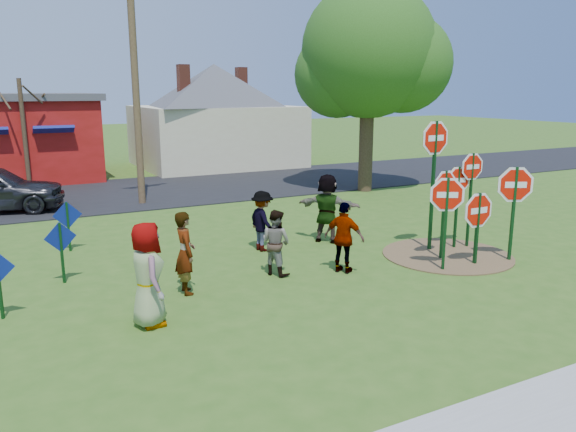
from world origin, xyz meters
name	(u,v)px	position (x,y,z in m)	size (l,w,h in m)	color
ground	(268,271)	(0.00, 0.00, 0.00)	(120.00, 120.00, 0.00)	#345C1A
road	(146,191)	(0.00, 11.50, 0.02)	(120.00, 7.50, 0.04)	black
dirt_patch	(447,255)	(4.50, -1.00, 0.01)	(3.20, 3.20, 0.03)	brown
cream_house	(215,111)	(5.50, 18.00, 2.92)	(9.40, 9.40, 6.50)	beige
stop_sign_a	(447,203)	(3.58, -1.84, 1.57)	(0.91, 0.57, 2.29)	#103B17
stop_sign_b	(435,152)	(4.44, -0.41, 2.54)	(1.15, 0.08, 3.46)	#103B17
stop_sign_c	(471,178)	(5.51, -0.65, 1.84)	(0.95, 0.06, 2.61)	#103B17
stop_sign_d	(458,187)	(5.14, -0.56, 1.63)	(0.96, 0.10, 2.28)	#103B17
stop_sign_e	(478,215)	(4.56, -1.85, 1.21)	(1.13, 0.08, 1.88)	#103B17
stop_sign_f	(515,191)	(5.53, -2.01, 1.71)	(1.03, 0.56, 2.45)	#103B17
stop_sign_g	(445,194)	(4.15, -1.15, 1.61)	(0.98, 0.12, 2.32)	#103B17
blue_diamond_c	(61,245)	(-4.24, 1.29, 0.83)	(0.66, 0.11, 1.34)	#103B17
blue_diamond_d	(68,221)	(-3.81, 3.83, 0.80)	(0.71, 0.07, 1.30)	#103B17
person_a	(147,275)	(-3.16, -1.77, 0.93)	(0.91, 0.59, 1.86)	#3E588C
person_b	(185,253)	(-2.09, -0.52, 0.85)	(0.62, 0.41, 1.70)	#24765C
person_c	(276,242)	(0.06, -0.30, 0.74)	(0.72, 0.56, 1.48)	brown
person_d	(262,221)	(0.61, 1.57, 0.78)	(1.01, 0.58, 1.56)	#2F2E33
person_e	(344,238)	(1.47, -0.90, 0.81)	(0.95, 0.40, 1.62)	#51335C
person_f	(327,208)	(2.52, 1.54, 0.94)	(1.74, 0.55, 1.87)	#265934
utility_pole	(135,83)	(-0.70, 9.10, 4.28)	(1.96, 0.59, 8.14)	#4C3823
leafy_tree	(371,58)	(8.20, 7.60, 5.28)	(5.77, 5.26, 8.19)	#382819
bare_tree_east	(23,118)	(-4.13, 14.32, 2.92)	(1.80, 1.80, 4.52)	#382819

